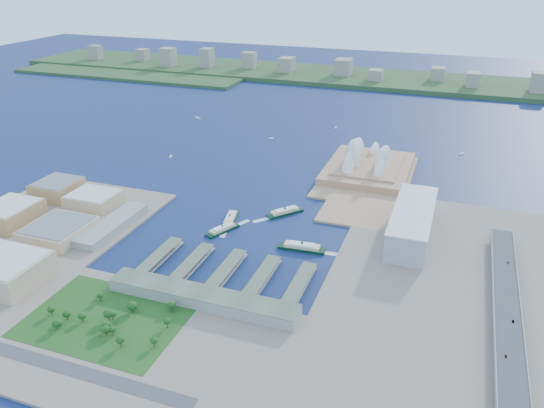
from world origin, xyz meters
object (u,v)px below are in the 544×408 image
at_px(ferry_c, 223,228).
at_px(car_c, 508,262).
at_px(toaster_building, 412,223).
at_px(ferry_a, 230,218).
at_px(ferry_d, 302,246).
at_px(car_b, 513,321).
at_px(opera_house, 369,154).
at_px(car_a, 506,356).
at_px(ferry_b, 285,211).

distance_m(ferry_c, car_c, 336.52).
bearing_deg(toaster_building, ferry_a, -171.60).
xyz_separation_m(ferry_d, car_b, (227.53, -85.43, 10.16)).
relative_size(opera_house, car_c, 41.56).
bearing_deg(opera_house, ferry_c, -117.38).
bearing_deg(car_b, opera_house, 118.93).
xyz_separation_m(toaster_building, car_b, (109.00, -160.04, -5.01)).
distance_m(ferry_d, car_b, 243.25).
relative_size(ferry_c, car_a, 13.07).
height_order(ferry_d, car_c, car_c).
bearing_deg(ferry_c, car_c, -152.11).
bearing_deg(opera_house, ferry_b, -112.44).
height_order(ferry_a, ferry_c, ferry_a).
height_order(opera_house, car_b, opera_house).
bearing_deg(toaster_building, car_a, -64.55).
distance_m(ferry_a, car_c, 339.64).
relative_size(ferry_a, ferry_d, 0.90).
bearing_deg(ferry_b, ferry_a, -104.26).
xyz_separation_m(ferry_d, car_a, (219.53, -137.62, 10.14)).
relative_size(ferry_b, ferry_d, 0.93).
distance_m(opera_house, car_a, 454.63).
distance_m(opera_house, ferry_d, 277.37).
bearing_deg(ferry_c, ferry_d, -159.76).
bearing_deg(ferry_a, car_a, -39.37).
bearing_deg(ferry_b, car_c, 27.83).
bearing_deg(opera_house, ferry_d, -95.93).
bearing_deg(ferry_c, car_b, -170.35).
xyz_separation_m(ferry_c, car_b, (336.05, -95.41, 10.91)).
bearing_deg(ferry_b, car_b, 8.64).
distance_m(toaster_building, ferry_a, 233.09).
relative_size(ferry_b, car_a, 14.21).
xyz_separation_m(ferry_c, car_c, (336.05, 14.07, 10.90)).
relative_size(toaster_building, ferry_c, 3.20).
xyz_separation_m(toaster_building, ferry_c, (-227.05, -64.62, -15.92)).
height_order(ferry_a, ferry_b, ferry_b).
bearing_deg(car_c, car_a, 87.17).
bearing_deg(ferry_d, toaster_building, -61.86).
xyz_separation_m(opera_house, toaster_building, (90.00, -200.00, -11.50)).
xyz_separation_m(opera_house, ferry_d, (-28.53, -274.61, -26.66)).
distance_m(opera_house, car_b, 411.70).
height_order(toaster_building, ferry_b, toaster_building).
bearing_deg(opera_house, ferry_a, -120.90).
relative_size(ferry_a, ferry_c, 1.04).
distance_m(ferry_b, car_b, 325.62).
height_order(ferry_c, car_a, car_a).
bearing_deg(ferry_c, car_a, -178.73).
bearing_deg(toaster_building, ferry_d, -147.81).
relative_size(ferry_a, car_a, 13.65).
distance_m(opera_house, ferry_b, 207.22).
height_order(ferry_c, car_c, car_c).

